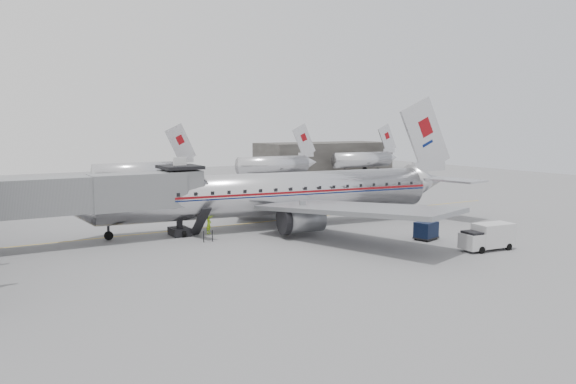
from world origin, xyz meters
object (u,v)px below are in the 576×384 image
Objects in this scene: baggage_cart_navy at (426,230)px; baggage_cart_white at (400,207)px; service_van at (488,236)px; ramp_worker at (209,224)px; airliner at (280,193)px.

baggage_cart_navy is 13.26m from baggage_cart_white.
service_van is 2.68× the size of ramp_worker.
baggage_cart_white is (7.04, 11.24, 0.05)m from baggage_cart_navy.
baggage_cart_white is at bearing 77.10° from service_van.
service_van is 5.67m from baggage_cart_navy.
airliner is 15.05m from baggage_cart_white.
baggage_cart_navy is at bearing -50.73° from airliner.
service_van reaches higher than ramp_worker.
service_van reaches higher than baggage_cart_navy.
ramp_worker is (-22.36, 1.00, -0.02)m from baggage_cart_white.
baggage_cart_navy is (7.79, -12.15, -2.46)m from airliner.
airliner is 17.63× the size of baggage_cart_navy.
ramp_worker is at bearing 156.00° from baggage_cart_white.
baggage_cart_navy is (-1.32, 5.50, -0.28)m from service_van.
baggage_cart_navy is 0.92× the size of baggage_cart_white.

